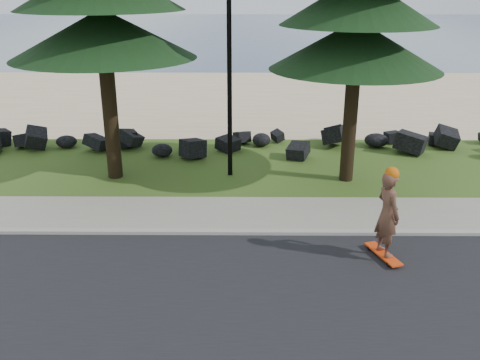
# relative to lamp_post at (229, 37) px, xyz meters

# --- Properties ---
(ground) EXTENTS (160.00, 160.00, 0.00)m
(ground) POSITION_rel_lamp_post_xyz_m (0.00, -3.20, -4.13)
(ground) COLOR #3A5C1C
(ground) RESTS_ON ground
(road) EXTENTS (160.00, 7.00, 0.02)m
(road) POSITION_rel_lamp_post_xyz_m (0.00, -7.70, -4.12)
(road) COLOR black
(road) RESTS_ON ground
(kerb) EXTENTS (160.00, 0.20, 0.10)m
(kerb) POSITION_rel_lamp_post_xyz_m (0.00, -4.10, -4.08)
(kerb) COLOR #A4A194
(kerb) RESTS_ON ground
(sidewalk) EXTENTS (160.00, 2.00, 0.08)m
(sidewalk) POSITION_rel_lamp_post_xyz_m (0.00, -3.00, -4.09)
(sidewalk) COLOR gray
(sidewalk) RESTS_ON ground
(beach_sand) EXTENTS (160.00, 15.00, 0.01)m
(beach_sand) POSITION_rel_lamp_post_xyz_m (0.00, 11.30, -4.13)
(beach_sand) COLOR tan
(beach_sand) RESTS_ON ground
(ocean) EXTENTS (160.00, 58.00, 0.01)m
(ocean) POSITION_rel_lamp_post_xyz_m (0.00, 47.80, -4.13)
(ocean) COLOR #39506C
(ocean) RESTS_ON ground
(seawall_boulders) EXTENTS (60.00, 2.40, 1.10)m
(seawall_boulders) POSITION_rel_lamp_post_xyz_m (0.00, 2.40, -4.13)
(seawall_boulders) COLOR black
(seawall_boulders) RESTS_ON ground
(lamp_post) EXTENTS (0.25, 0.14, 8.14)m
(lamp_post) POSITION_rel_lamp_post_xyz_m (0.00, 0.00, 0.00)
(lamp_post) COLOR black
(lamp_post) RESTS_ON ground
(skateboarder) EXTENTS (0.64, 1.15, 2.08)m
(skateboarder) POSITION_rel_lamp_post_xyz_m (3.45, -5.24, -3.09)
(skateboarder) COLOR red
(skateboarder) RESTS_ON ground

